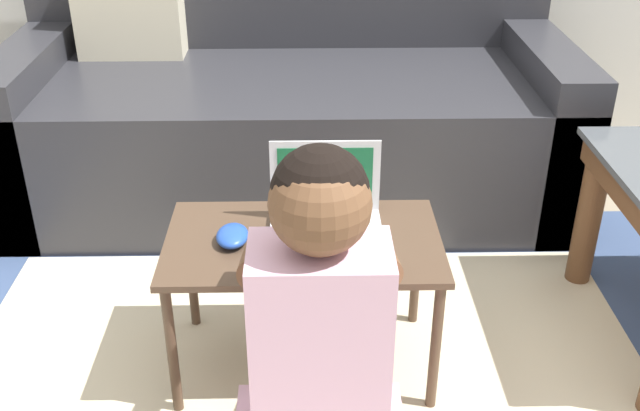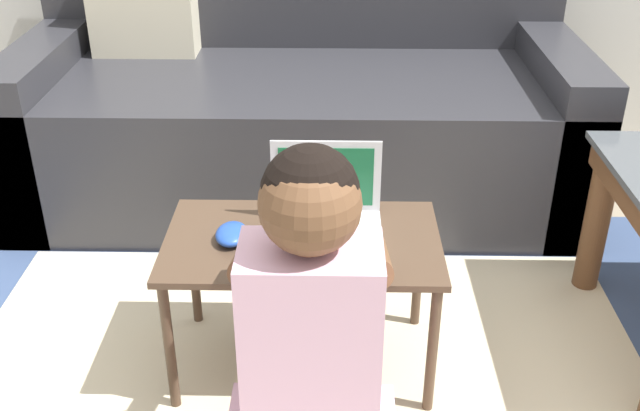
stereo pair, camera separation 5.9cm
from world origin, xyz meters
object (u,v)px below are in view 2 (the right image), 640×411
Objects in this scene: person_seated at (311,349)px; couch at (298,109)px; computer_mouse at (232,234)px; laptop at (325,219)px; laptop_desk at (303,254)px.

couch is at bearing 93.68° from person_seated.
person_seated is (0.09, -1.36, 0.06)m from couch.
computer_mouse is 0.14× the size of person_seated.
couch reaches higher than laptop.
laptop_desk is 0.10m from laptop.
laptop_desk is at bearing 94.80° from person_seated.
computer_mouse is (-0.21, -0.04, -0.02)m from laptop.
laptop is 2.49× the size of computer_mouse.
laptop is (0.11, -0.96, 0.11)m from couch.
couch is 0.99m from laptop_desk.
laptop_desk is (0.06, -0.99, 0.03)m from couch.
person_seated is at bearing -86.32° from couch.
computer_mouse is at bearing -95.87° from couch.
computer_mouse is (-0.16, -0.01, 0.06)m from laptop_desk.
computer_mouse reaches higher than laptop_desk.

